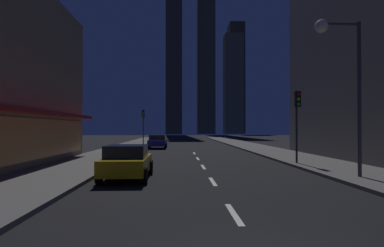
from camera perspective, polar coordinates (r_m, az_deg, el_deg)
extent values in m
cube|color=black|center=(37.48, -0.22, -4.18)|extent=(78.00, 136.00, 0.10)
cube|color=#605E59|center=(38.38, 10.31, -3.90)|extent=(4.00, 76.00, 0.15)
cube|color=#605E59|center=(37.86, -10.89, -3.94)|extent=(4.00, 76.00, 0.15)
cube|color=silver|center=(8.97, 7.00, -14.77)|extent=(0.16, 2.20, 0.01)
cube|color=silver|center=(14.03, 3.48, -9.67)|extent=(0.16, 2.20, 0.01)
cube|color=silver|center=(19.16, 1.88, -7.28)|extent=(0.16, 2.20, 0.01)
cube|color=silver|center=(24.32, 0.97, -5.89)|extent=(0.16, 2.20, 0.01)
cube|color=silver|center=(29.50, 0.37, -4.99)|extent=(0.16, 2.20, 0.01)
cube|color=#D88C3F|center=(18.45, -26.69, -2.48)|extent=(0.10, 20.12, 2.20)
cube|color=maroon|center=(18.30, -25.52, 1.88)|extent=(0.90, 20.72, 0.20)
cube|color=#413E31|center=(127.63, -3.02, 15.50)|extent=(5.79, 6.94, 75.89)
cube|color=#4B4738|center=(134.27, 2.33, 15.35)|extent=(6.54, 6.90, 78.91)
cube|color=#5F5A47|center=(132.54, 6.89, 6.48)|extent=(6.86, 8.43, 37.79)
cube|color=#353228|center=(143.89, 7.37, 7.42)|extent=(6.12, 8.72, 45.36)
cube|color=gold|center=(15.08, -10.78, -6.70)|extent=(1.80, 4.20, 0.65)
cube|color=black|center=(14.83, -10.89, -4.63)|extent=(1.64, 2.00, 0.55)
cylinder|color=black|center=(16.62, -13.09, -7.09)|extent=(0.22, 0.68, 0.68)
cylinder|color=black|center=(16.39, -6.99, -7.20)|extent=(0.22, 0.68, 0.68)
cylinder|color=black|center=(13.90, -15.26, -8.33)|extent=(0.22, 0.68, 0.68)
cylinder|color=black|center=(13.62, -7.95, -8.51)|extent=(0.22, 0.68, 0.68)
sphere|color=white|center=(17.17, -11.60, -5.81)|extent=(0.18, 0.18, 0.18)
sphere|color=white|center=(17.03, -7.92, -5.86)|extent=(0.18, 0.18, 0.18)
cube|color=navy|center=(36.77, -5.80, -3.20)|extent=(1.80, 4.20, 0.65)
cube|color=black|center=(36.55, -5.81, -2.34)|extent=(1.64, 2.00, 0.55)
cylinder|color=black|center=(38.24, -6.99, -3.52)|extent=(0.22, 0.68, 0.68)
cylinder|color=black|center=(38.14, -4.35, -3.53)|extent=(0.22, 0.68, 0.68)
cylinder|color=black|center=(35.45, -7.35, -3.74)|extent=(0.22, 0.68, 0.68)
cylinder|color=black|center=(35.34, -4.51, -3.75)|extent=(0.22, 0.68, 0.68)
sphere|color=white|center=(38.85, -6.43, -3.00)|extent=(0.18, 0.18, 0.18)
sphere|color=white|center=(38.78, -4.80, -3.00)|extent=(0.18, 0.18, 0.18)
cylinder|color=red|center=(25.78, -12.44, -4.65)|extent=(0.22, 0.22, 0.55)
sphere|color=red|center=(25.76, -12.44, -4.04)|extent=(0.21, 0.21, 0.21)
cylinder|color=red|center=(25.80, -12.44, -5.19)|extent=(0.30, 0.30, 0.06)
cylinder|color=red|center=(25.81, -12.79, -4.58)|extent=(0.10, 0.10, 0.10)
cylinder|color=red|center=(25.75, -12.09, -4.59)|extent=(0.10, 0.10, 0.10)
cylinder|color=#2D2D2D|center=(20.78, 17.05, -0.54)|extent=(0.12, 0.12, 4.20)
cube|color=black|center=(20.66, 17.22, 3.91)|extent=(0.32, 0.24, 0.90)
sphere|color=red|center=(20.57, 17.34, 4.71)|extent=(0.18, 0.18, 0.18)
sphere|color=#F2B20C|center=(20.54, 17.34, 3.94)|extent=(0.18, 0.18, 0.18)
sphere|color=#19D833|center=(20.52, 17.34, 3.16)|extent=(0.18, 0.18, 0.18)
cylinder|color=#2D2D2D|center=(40.76, -8.13, -0.66)|extent=(0.12, 0.12, 4.20)
cube|color=black|center=(40.60, -8.16, 1.60)|extent=(0.32, 0.24, 0.90)
sphere|color=red|center=(40.48, -8.18, 2.00)|extent=(0.18, 0.18, 0.18)
sphere|color=#F2B20C|center=(40.47, -8.18, 1.60)|extent=(0.18, 0.18, 0.18)
sphere|color=#19D833|center=(40.46, -8.18, 1.21)|extent=(0.18, 0.18, 0.18)
cylinder|color=#38383D|center=(15.98, 26.15, 3.70)|extent=(0.16, 0.16, 6.50)
cylinder|color=#38383D|center=(16.17, 23.50, 14.99)|extent=(1.60, 0.12, 0.12)
sphere|color=#FCF7CC|center=(15.82, 20.80, 14.95)|extent=(0.56, 0.56, 0.56)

